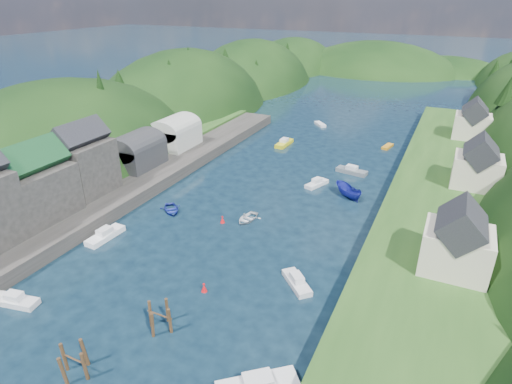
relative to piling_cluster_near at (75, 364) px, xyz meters
The scene contains 14 objects.
ground 55.29m from the piling_cluster_near, 88.23° to the left, with size 600.00×600.00×0.00m, color black.
hillside_left 91.66m from the piling_cluster_near, 118.35° to the left, with size 44.00×245.56×52.00m.
far_hills 179.69m from the piling_cluster_near, 89.07° to the left, with size 103.00×68.00×44.00m.
hill_trees 70.72m from the piling_cluster_near, 88.93° to the left, with size 91.71×150.96×12.37m.
quay_left 33.69m from the piling_cluster_near, 131.44° to the left, with size 12.00×110.00×2.00m, color #2D2B28.
terrace_left_grass 38.67m from the piling_cluster_near, 139.24° to the left, with size 12.00×110.00×2.50m, color #234719.
boat_sheds 50.64m from the piling_cluster_near, 118.77° to the left, with size 7.00×21.00×7.50m.
terrace_right 52.55m from the piling_cluster_near, 59.45° to the left, with size 16.00×120.00×2.40m, color #234719.
right_bank_cottages 61.44m from the piling_cluster_near, 61.00° to the left, with size 9.00×59.24×8.41m.
piling_cluster_near is the anchor object (origin of this frame).
piling_cluster_far 8.44m from the piling_cluster_near, 67.44° to the left, with size 2.86×2.70×3.54m.
channel_buoy_near 15.26m from the piling_cluster_near, 74.70° to the left, with size 0.70×0.70×1.10m.
channel_buoy_far 29.43m from the piling_cluster_near, 93.61° to the left, with size 0.70×0.70×1.10m.
moored_boats 26.56m from the piling_cluster_near, 86.62° to the left, with size 35.39×92.40×2.21m.
Camera 1 is at (24.11, -23.14, 30.53)m, focal length 30.00 mm.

